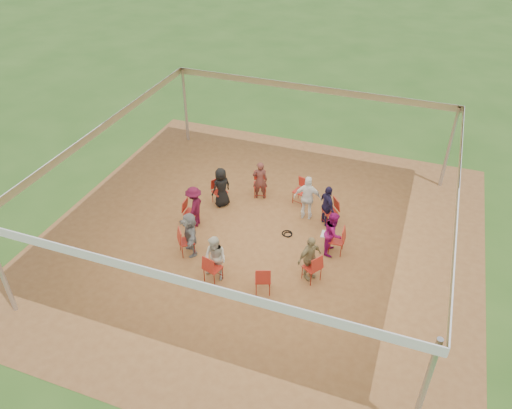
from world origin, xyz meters
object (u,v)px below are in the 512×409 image
(chair_4, at_px, (220,192))
(chair_6, at_px, (187,241))
(chair_0, at_px, (336,240))
(chair_2, at_px, (301,192))
(standing_person, at_px, (308,198))
(chair_5, at_px, (191,213))
(person_seated_2, at_px, (260,180))
(chair_7, at_px, (213,268))
(chair_9, at_px, (312,267))
(cable_coil, at_px, (287,234))
(person_seated_7, at_px, (310,258))
(person_seated_0, at_px, (333,233))
(person_seated_5, at_px, (190,234))
(person_seated_6, at_px, (215,259))
(person_seated_1, at_px, (327,206))
(person_seated_4, at_px, (194,207))
(chair_1, at_px, (330,212))
(laptop, at_px, (328,233))
(chair_3, at_px, (260,185))
(person_seated_3, at_px, (221,187))
(chair_8, at_px, (263,279))

(chair_4, xyz_separation_m, chair_6, (0.13, -2.70, 0.00))
(chair_0, height_order, chair_4, same)
(chair_2, relative_size, standing_person, 0.59)
(chair_5, xyz_separation_m, person_seated_2, (1.53, 2.15, 0.25))
(chair_6, distance_m, chair_7, 1.42)
(chair_9, xyz_separation_m, standing_person, (-0.89, 2.73, 0.32))
(chair_0, distance_m, cable_coil, 1.67)
(person_seated_7, relative_size, cable_coil, 3.78)
(chair_5, xyz_separation_m, standing_person, (3.34, 1.59, 0.32))
(person_seated_0, bearing_deg, person_seated_5, 108.00)
(person_seated_5, relative_size, person_seated_6, 1.00)
(chair_0, xyz_separation_m, chair_2, (-1.70, 2.11, 0.00))
(chair_5, height_order, person_seated_1, person_seated_1)
(chair_9, distance_m, standing_person, 2.89)
(person_seated_5, distance_m, person_seated_7, 3.53)
(chair_5, xyz_separation_m, chair_6, (0.51, -1.33, 0.00))
(chair_0, relative_size, person_seated_4, 0.65)
(chair_7, bearing_deg, standing_person, 81.25)
(chair_1, bearing_deg, chair_6, 90.00)
(laptop, bearing_deg, chair_1, 6.85)
(chair_6, relative_size, laptop, 2.50)
(chair_3, height_order, person_seated_0, person_seated_0)
(person_seated_0, distance_m, cable_coil, 1.64)
(person_seated_0, xyz_separation_m, person_seated_5, (-3.88, -1.47, 0.00))
(chair_0, distance_m, person_seated_3, 4.27)
(chair_8, bearing_deg, standing_person, 65.73)
(chair_3, distance_m, chair_8, 4.61)
(person_seated_5, bearing_deg, person_seated_2, 126.00)
(person_seated_2, distance_m, person_seated_6, 4.15)
(chair_9, relative_size, laptop, 2.50)
(person_seated_0, height_order, laptop, person_seated_0)
(chair_9, distance_m, person_seated_5, 3.64)
(person_seated_2, bearing_deg, chair_3, -90.00)
(person_seated_1, bearing_deg, chair_4, 52.89)
(chair_1, relative_size, standing_person, 0.59)
(chair_0, bearing_deg, chair_5, 90.00)
(person_seated_3, bearing_deg, chair_1, 127.11)
(chair_3, xyz_separation_m, chair_6, (-0.98, -3.60, 0.00))
(person_seated_7, bearing_deg, chair_5, 108.50)
(chair_5, xyz_separation_m, person_seated_0, (4.48, 0.22, 0.25))
(person_seated_4, bearing_deg, chair_6, 13.29)
(cable_coil, relative_size, laptop, 1.03)
(chair_5, bearing_deg, person_seated_7, 72.50)
(person_seated_4, bearing_deg, person_seated_5, 18.00)
(chair_9, bearing_deg, chair_7, 144.00)
(chair_3, xyz_separation_m, chair_8, (1.63, -4.31, 0.00))
(chair_1, height_order, person_seated_3, person_seated_3)
(chair_3, xyz_separation_m, person_seated_3, (-1.01, -0.96, 0.25))
(chair_1, bearing_deg, chair_5, 72.00)
(chair_2, relative_size, chair_3, 1.00)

